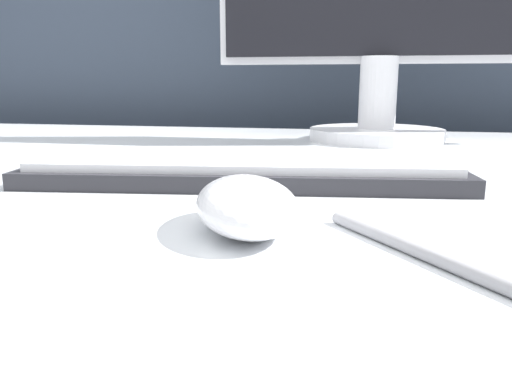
# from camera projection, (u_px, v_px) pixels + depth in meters

# --- Properties ---
(partition_panel) EXTENTS (5.00, 0.03, 1.11)m
(partition_panel) POSITION_uv_depth(u_px,v_px,m) (302.00, 189.00, 1.20)
(partition_panel) COLOR #333D4C
(partition_panel) RESTS_ON ground_plane
(computer_mouse_near) EXTENTS (0.10, 0.12, 0.04)m
(computer_mouse_near) POSITION_uv_depth(u_px,v_px,m) (247.00, 205.00, 0.33)
(computer_mouse_near) COLOR white
(computer_mouse_near) RESTS_ON desk
(keyboard) EXTENTS (0.43, 0.19, 0.02)m
(keyboard) POSITION_uv_depth(u_px,v_px,m) (244.00, 168.00, 0.50)
(keyboard) COLOR #28282D
(keyboard) RESTS_ON desk
(pen) EXTENTS (0.10, 0.12, 0.01)m
(pen) POSITION_uv_depth(u_px,v_px,m) (413.00, 249.00, 0.28)
(pen) COLOR #99999E
(pen) RESTS_ON desk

